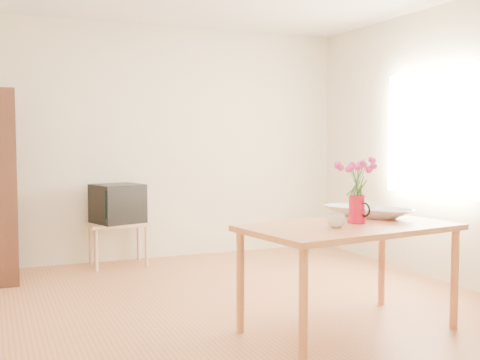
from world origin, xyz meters
name	(u,v)px	position (x,y,z in m)	size (l,w,h in m)	color
room	(258,144)	(0.03, 0.00, 1.30)	(4.50, 4.50, 4.50)	#9E5F38
table	(349,236)	(0.36, -0.80, 0.67)	(1.57, 1.05, 0.75)	#B3673D
tv_stand	(118,229)	(-0.70, 1.97, 0.39)	(0.60, 0.45, 0.46)	tan
bookshelf	(0,192)	(-1.85, 1.75, 0.84)	(0.28, 0.70, 1.80)	black
pitcher	(357,210)	(0.45, -0.76, 0.84)	(0.13, 0.21, 0.20)	red
flowers	(357,174)	(0.45, -0.76, 1.10)	(0.23, 0.23, 0.32)	#F539A4
mug	(336,221)	(0.20, -0.89, 0.80)	(0.12, 0.12, 0.10)	white
bowl	(368,188)	(0.72, -0.51, 0.97)	(0.47, 0.47, 0.44)	white
teacup_a	(364,194)	(0.68, -0.51, 0.93)	(0.07, 0.07, 0.06)	white
teacup_b	(371,194)	(0.76, -0.49, 0.93)	(0.07, 0.07, 0.06)	white
television	(117,203)	(-0.70, 1.98, 0.67)	(0.58, 0.56, 0.41)	black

